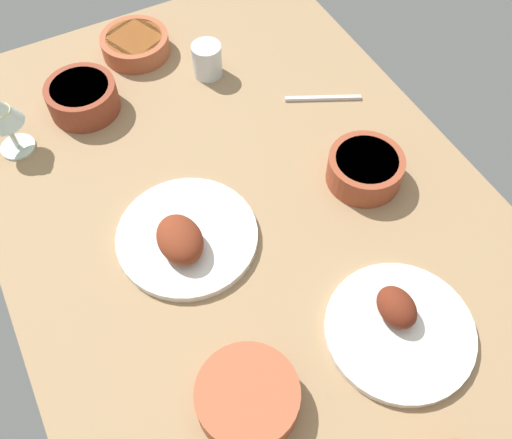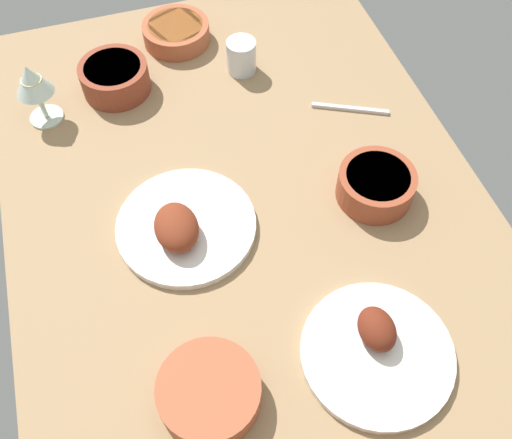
% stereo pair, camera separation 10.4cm
% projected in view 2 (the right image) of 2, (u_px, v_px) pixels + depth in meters
% --- Properties ---
extents(dining_table, '(1.40, 0.90, 0.04)m').
position_uv_depth(dining_table, '(256.00, 231.00, 1.07)').
color(dining_table, '#937551').
rests_on(dining_table, ground).
extents(plate_center_main, '(0.26, 0.26, 0.07)m').
position_uv_depth(plate_center_main, '(183.00, 226.00, 1.03)').
color(plate_center_main, silver).
rests_on(plate_center_main, dining_table).
extents(plate_far_side, '(0.25, 0.25, 0.06)m').
position_uv_depth(plate_far_side, '(377.00, 349.00, 0.91)').
color(plate_far_side, silver).
rests_on(plate_far_side, dining_table).
extents(bowl_soup, '(0.15, 0.15, 0.05)m').
position_uv_depth(bowl_soup, '(176.00, 32.00, 1.33)').
color(bowl_soup, '#A35133').
rests_on(bowl_soup, dining_table).
extents(bowl_pasta, '(0.15, 0.15, 0.06)m').
position_uv_depth(bowl_pasta, '(115.00, 77.00, 1.23)').
color(bowl_pasta, brown).
rests_on(bowl_pasta, dining_table).
extents(bowl_sauce, '(0.15, 0.15, 0.06)m').
position_uv_depth(bowl_sauce, '(377.00, 186.00, 1.07)').
color(bowl_sauce, brown).
rests_on(bowl_sauce, dining_table).
extents(bowl_potatoes, '(0.16, 0.16, 0.05)m').
position_uv_depth(bowl_potatoes, '(209.00, 392.00, 0.86)').
color(bowl_potatoes, '#A35133').
rests_on(bowl_potatoes, dining_table).
extents(wine_glass, '(0.08, 0.08, 0.14)m').
position_uv_depth(wine_glass, '(32.00, 82.00, 1.13)').
color(wine_glass, silver).
rests_on(wine_glass, dining_table).
extents(water_tumbler, '(0.07, 0.07, 0.08)m').
position_uv_depth(water_tumbler, '(241.00, 56.00, 1.26)').
color(water_tumbler, silver).
rests_on(water_tumbler, dining_table).
extents(fork_loose, '(0.08, 0.15, 0.01)m').
position_uv_depth(fork_loose, '(350.00, 109.00, 1.22)').
color(fork_loose, silver).
rests_on(fork_loose, dining_table).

